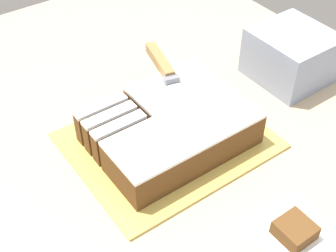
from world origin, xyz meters
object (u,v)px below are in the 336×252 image
(cake, at_px, (172,126))
(brownie, at_px, (295,230))
(storage_box, at_px, (291,55))
(knife, at_px, (166,70))
(cake_board, at_px, (168,140))

(cake, distance_m, brownie, 0.31)
(storage_box, bearing_deg, knife, -106.35)
(knife, bearing_deg, cake_board, -18.90)
(cake_board, distance_m, brownie, 0.31)
(cake_board, relative_size, storage_box, 2.24)
(storage_box, bearing_deg, cake_board, -87.25)
(cake_board, distance_m, cake, 0.04)
(cake, bearing_deg, storage_box, 93.54)
(cake_board, xyz_separation_m, knife, (-0.10, 0.07, 0.09))
(knife, relative_size, storage_box, 1.77)
(brownie, relative_size, storage_box, 0.34)
(cake_board, relative_size, cake, 1.27)
(cake, height_order, knife, knife)
(cake, height_order, storage_box, storage_box)
(brownie, bearing_deg, storage_box, 134.91)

